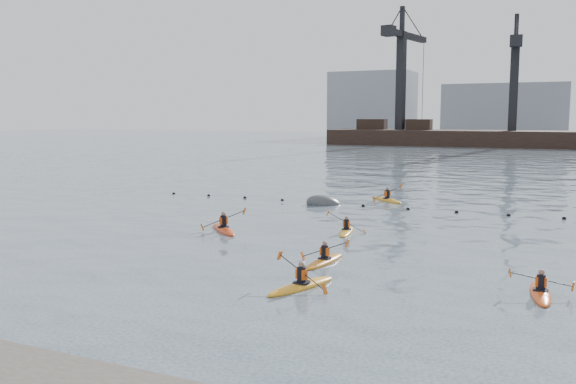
% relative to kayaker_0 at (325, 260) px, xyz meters
% --- Properties ---
extents(ground, '(400.00, 400.00, 0.00)m').
position_rel_kayaker_0_xyz_m(ground, '(-1.28, -6.98, -0.10)').
color(ground, '#394753').
rests_on(ground, ground).
extents(float_line, '(33.24, 0.73, 0.24)m').
position_rel_kayaker_0_xyz_m(float_line, '(-1.78, 15.55, -0.07)').
color(float_line, black).
rests_on(float_line, ground).
extents(barge_pier, '(72.00, 19.30, 29.50)m').
position_rel_kayaker_0_xyz_m(barge_pier, '(-1.50, 103.01, 1.80)').
color(barge_pier, black).
rests_on(barge_pier, ground).
extents(skyline, '(141.00, 28.00, 22.00)m').
position_rel_kayaker_0_xyz_m(skyline, '(0.95, 143.29, 9.15)').
color(skyline, gray).
rests_on(skyline, ground).
extents(kayaker_0, '(2.17, 3.17, 1.19)m').
position_rel_kayaker_0_xyz_m(kayaker_0, '(0.00, 0.00, 0.00)').
color(kayaker_0, '#C96D12').
rests_on(kayaker_0, ground).
extents(kayaker_1, '(2.19, 3.30, 1.26)m').
position_rel_kayaker_0_xyz_m(kayaker_1, '(0.60, -3.73, 0.00)').
color(kayaker_1, orange).
rests_on(kayaker_1, ground).
extents(kayaker_2, '(2.98, 2.97, 1.28)m').
position_rel_kayaker_0_xyz_m(kayaker_2, '(-7.26, 4.29, 0.01)').
color(kayaker_2, red).
rests_on(kayaker_2, ground).
extents(kayaker_3, '(2.08, 3.05, 1.22)m').
position_rel_kayaker_0_xyz_m(kayaker_3, '(-1.32, 6.45, -0.00)').
color(kayaker_3, orange).
rests_on(kayaker_3, ground).
extents(kayaker_4, '(2.06, 3.09, 0.97)m').
position_rel_kayaker_0_xyz_m(kayaker_4, '(8.12, -1.20, -0.00)').
color(kayaker_4, '#ED5116').
rests_on(kayaker_4, ground).
extents(kayaker_5, '(2.98, 2.82, 1.28)m').
position_rel_kayaker_0_xyz_m(kayaker_5, '(-2.58, 18.71, 0.01)').
color(kayaker_5, orange).
rests_on(kayaker_5, ground).
extents(mooring_buoy, '(3.01, 2.64, 1.71)m').
position_rel_kayaker_0_xyz_m(mooring_buoy, '(-5.96, 15.21, -0.10)').
color(mooring_buoy, '#404446').
rests_on(mooring_buoy, ground).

